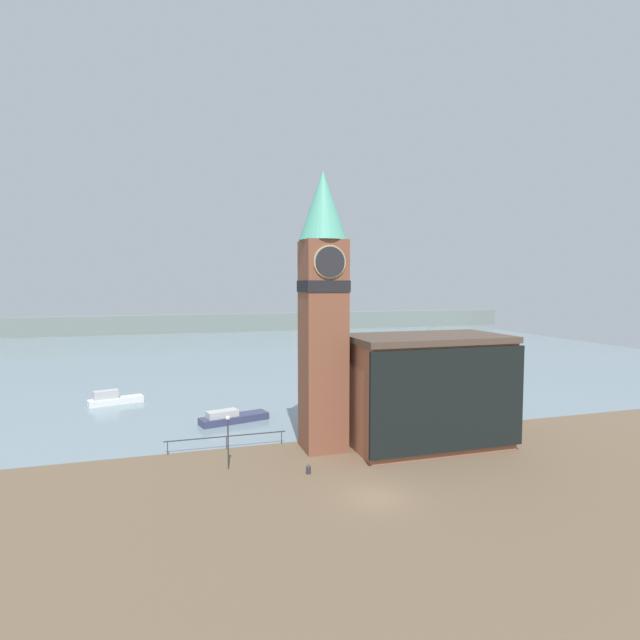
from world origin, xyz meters
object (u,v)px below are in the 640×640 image
(pier_building, at_px, (427,390))
(lamp_post, at_px, (228,432))
(boat_near, at_px, (232,417))
(mooring_bollard_near, at_px, (308,469))
(clock_tower, at_px, (323,303))
(boat_far, at_px, (113,399))

(pier_building, distance_m, lamp_post, 16.46)
(pier_building, distance_m, boat_near, 18.97)
(mooring_bollard_near, bearing_deg, clock_tower, 61.95)
(mooring_bollard_near, bearing_deg, boat_far, 120.45)
(clock_tower, xyz_separation_m, boat_near, (-6.14, 9.83, -11.28))
(boat_near, bearing_deg, pier_building, -53.04)
(pier_building, relative_size, boat_near, 1.90)
(boat_near, relative_size, lamp_post, 1.77)
(boat_far, distance_m, mooring_bollard_near, 30.05)
(pier_building, bearing_deg, clock_tower, 169.78)
(pier_building, distance_m, mooring_bollard_near, 12.32)
(boat_far, bearing_deg, mooring_bollard_near, -76.44)
(boat_near, height_order, boat_far, boat_far)
(boat_far, xyz_separation_m, mooring_bollard_near, (15.23, -25.91, -0.25))
(pier_building, xyz_separation_m, boat_near, (-14.63, 11.36, -4.09))
(lamp_post, bearing_deg, clock_tower, 16.09)
(mooring_bollard_near, bearing_deg, pier_building, 16.70)
(clock_tower, distance_m, mooring_bollard_near, 12.68)
(clock_tower, distance_m, boat_far, 29.75)
(boat_far, height_order, mooring_bollard_near, boat_far)
(clock_tower, height_order, boat_far, clock_tower)
(pier_building, xyz_separation_m, boat_far, (-26.31, 22.58, -3.99))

